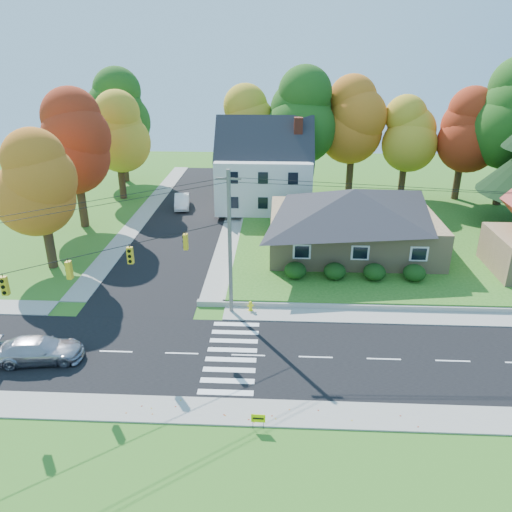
{
  "coord_description": "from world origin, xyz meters",
  "views": [
    {
      "loc": [
        1.67,
        -24.91,
        17.14
      ],
      "look_at": [
        0.07,
        8.0,
        3.04
      ],
      "focal_mm": 35.0,
      "sensor_mm": 36.0,
      "label": 1
    }
  ],
  "objects_px": {
    "silver_sedan": "(39,350)",
    "ranch_house": "(353,219)",
    "white_car": "(182,201)",
    "fire_hydrant": "(250,307)"
  },
  "relations": [
    {
      "from": "white_car",
      "to": "fire_hydrant",
      "type": "height_order",
      "value": "white_car"
    },
    {
      "from": "ranch_house",
      "to": "white_car",
      "type": "distance_m",
      "value": 21.48
    },
    {
      "from": "silver_sedan",
      "to": "fire_hydrant",
      "type": "distance_m",
      "value": 13.55
    },
    {
      "from": "silver_sedan",
      "to": "fire_hydrant",
      "type": "xyz_separation_m",
      "value": [
        11.93,
        6.41,
        -0.37
      ]
    },
    {
      "from": "silver_sedan",
      "to": "ranch_house",
      "type": "bearing_deg",
      "value": -58.01
    },
    {
      "from": "ranch_house",
      "to": "white_car",
      "type": "bearing_deg",
      "value": 144.01
    },
    {
      "from": "ranch_house",
      "to": "silver_sedan",
      "type": "height_order",
      "value": "ranch_house"
    },
    {
      "from": "white_car",
      "to": "fire_hydrant",
      "type": "xyz_separation_m",
      "value": [
        9.09,
        -23.22,
        -0.38
      ]
    },
    {
      "from": "silver_sedan",
      "to": "white_car",
      "type": "relative_size",
      "value": 1.11
    },
    {
      "from": "white_car",
      "to": "fire_hydrant",
      "type": "relative_size",
      "value": 5.72
    }
  ]
}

